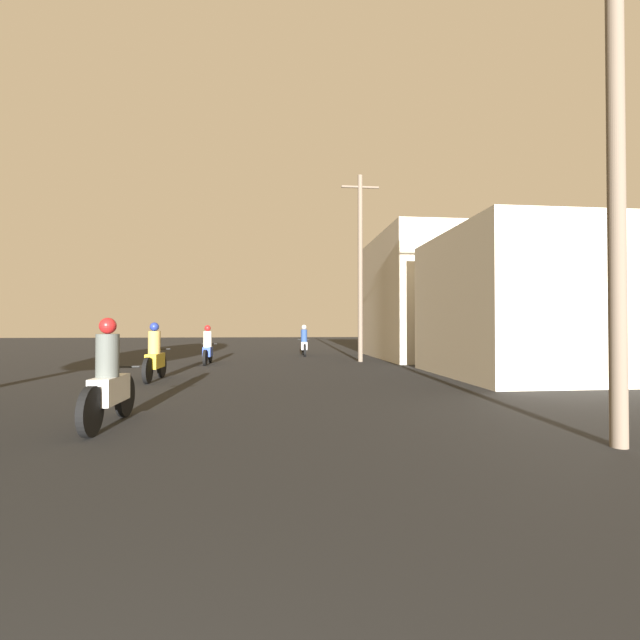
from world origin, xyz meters
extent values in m
cylinder|color=black|center=(-1.55, 7.59, 0.34)|extent=(0.10, 0.68, 0.68)
cylinder|color=black|center=(-1.55, 6.27, 0.34)|extent=(0.10, 0.68, 0.68)
cube|color=silver|center=(-1.55, 6.93, 0.54)|extent=(0.30, 0.89, 0.39)
cylinder|color=black|center=(-1.55, 7.36, 0.83)|extent=(0.60, 0.04, 0.04)
cylinder|color=#4C514C|center=(-1.55, 6.84, 1.05)|extent=(0.32, 0.32, 0.63)
sphere|color=#A51919|center=(-1.55, 6.84, 1.48)|extent=(0.24, 0.24, 0.24)
cylinder|color=black|center=(-2.38, 13.11, 0.34)|extent=(0.10, 0.68, 0.68)
cylinder|color=black|center=(-2.38, 11.72, 0.34)|extent=(0.10, 0.68, 0.68)
cube|color=gold|center=(-2.38, 12.41, 0.54)|extent=(0.30, 0.93, 0.39)
cylinder|color=black|center=(-2.38, 12.86, 0.83)|extent=(0.60, 0.04, 0.04)
cylinder|color=#B28E47|center=(-2.38, 12.32, 1.04)|extent=(0.32, 0.32, 0.61)
sphere|color=navy|center=(-2.38, 12.32, 1.47)|extent=(0.24, 0.24, 0.24)
cylinder|color=black|center=(-1.75, 18.08, 0.30)|extent=(0.10, 0.60, 0.60)
cylinder|color=black|center=(-1.75, 16.80, 0.30)|extent=(0.10, 0.60, 0.60)
cube|color=#1E389E|center=(-1.75, 17.44, 0.49)|extent=(0.30, 0.71, 0.38)
cylinder|color=black|center=(-1.75, 17.86, 0.78)|extent=(0.60, 0.04, 0.04)
cylinder|color=silver|center=(-1.75, 17.37, 0.98)|extent=(0.32, 0.32, 0.61)
sphere|color=#A51919|center=(-1.75, 17.37, 1.41)|extent=(0.24, 0.24, 0.24)
cylinder|color=black|center=(2.33, 22.62, 0.31)|extent=(0.10, 0.61, 0.61)
cylinder|color=black|center=(2.33, 21.37, 0.31)|extent=(0.10, 0.61, 0.61)
cube|color=#ADADB2|center=(2.33, 22.00, 0.50)|extent=(0.30, 0.83, 0.39)
cylinder|color=black|center=(2.33, 22.40, 0.80)|extent=(0.60, 0.04, 0.04)
cylinder|color=navy|center=(2.33, 21.91, 1.01)|extent=(0.32, 0.32, 0.63)
sphere|color=silver|center=(2.33, 21.91, 1.44)|extent=(0.24, 0.24, 0.24)
cube|color=beige|center=(7.92, 12.31, 2.13)|extent=(4.12, 5.62, 4.26)
cube|color=beige|center=(7.84, 19.88, 2.86)|extent=(4.44, 7.22, 5.72)
cylinder|color=#6B5B4C|center=(5.07, 5.11, 3.61)|extent=(0.20, 0.20, 7.22)
cylinder|color=#6B5B4C|center=(4.43, 17.93, 3.93)|extent=(0.20, 0.20, 7.86)
cylinder|color=#6B5B4C|center=(4.43, 17.93, 7.36)|extent=(1.60, 0.10, 0.10)
camera|label=1|loc=(0.91, 0.29, 1.47)|focal=24.00mm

